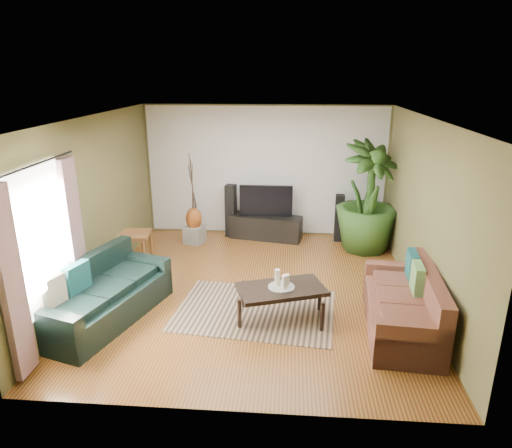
# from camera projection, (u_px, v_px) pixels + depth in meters

# --- Properties ---
(floor) EXTENTS (5.50, 5.50, 0.00)m
(floor) POSITION_uv_depth(u_px,v_px,m) (255.00, 290.00, 7.29)
(floor) COLOR brown
(floor) RESTS_ON ground
(ceiling) EXTENTS (5.50, 5.50, 0.00)m
(ceiling) POSITION_uv_depth(u_px,v_px,m) (255.00, 118.00, 6.43)
(ceiling) COLOR white
(ceiling) RESTS_ON ground
(wall_back) EXTENTS (5.00, 0.00, 5.00)m
(wall_back) POSITION_uv_depth(u_px,v_px,m) (266.00, 171.00, 9.46)
(wall_back) COLOR brown
(wall_back) RESTS_ON ground
(wall_front) EXTENTS (5.00, 0.00, 5.00)m
(wall_front) POSITION_uv_depth(u_px,v_px,m) (232.00, 294.00, 4.26)
(wall_front) COLOR brown
(wall_front) RESTS_ON ground
(wall_left) EXTENTS (0.00, 5.50, 5.50)m
(wall_left) POSITION_uv_depth(u_px,v_px,m) (94.00, 206.00, 7.05)
(wall_left) COLOR brown
(wall_left) RESTS_ON ground
(wall_right) EXTENTS (0.00, 5.50, 5.50)m
(wall_right) POSITION_uv_depth(u_px,v_px,m) (425.00, 213.00, 6.68)
(wall_right) COLOR brown
(wall_right) RESTS_ON ground
(backwall_panel) EXTENTS (4.90, 0.00, 4.90)m
(backwall_panel) POSITION_uv_depth(u_px,v_px,m) (265.00, 171.00, 9.45)
(backwall_panel) COLOR white
(backwall_panel) RESTS_ON ground
(window_pane) EXTENTS (0.00, 1.80, 1.80)m
(window_pane) POSITION_uv_depth(u_px,v_px,m) (40.00, 239.00, 5.52)
(window_pane) COLOR white
(window_pane) RESTS_ON ground
(curtain_near) EXTENTS (0.08, 0.35, 2.20)m
(curtain_near) POSITION_uv_depth(u_px,v_px,m) (12.00, 285.00, 4.88)
(curtain_near) COLOR gray
(curtain_near) RESTS_ON ground
(curtain_far) EXTENTS (0.08, 0.35, 2.20)m
(curtain_far) POSITION_uv_depth(u_px,v_px,m) (75.00, 237.00, 6.30)
(curtain_far) COLOR gray
(curtain_far) RESTS_ON ground
(curtain_rod) EXTENTS (0.03, 1.90, 0.03)m
(curtain_rod) POSITION_uv_depth(u_px,v_px,m) (33.00, 165.00, 5.23)
(curtain_rod) COLOR black
(curtain_rod) RESTS_ON ground
(sofa_left) EXTENTS (1.47, 2.25, 0.85)m
(sofa_left) POSITION_uv_depth(u_px,v_px,m) (104.00, 292.00, 6.32)
(sofa_left) COLOR black
(sofa_left) RESTS_ON floor
(sofa_right) EXTENTS (1.01, 1.97, 0.85)m
(sofa_right) POSITION_uv_depth(u_px,v_px,m) (402.00, 301.00, 6.05)
(sofa_right) COLOR brown
(sofa_right) RESTS_ON floor
(area_rug) EXTENTS (2.43, 1.84, 0.01)m
(area_rug) POSITION_uv_depth(u_px,v_px,m) (255.00, 310.00, 6.67)
(area_rug) COLOR #A58161
(area_rug) RESTS_ON floor
(coffee_table) EXTENTS (1.34, 1.01, 0.49)m
(coffee_table) POSITION_uv_depth(u_px,v_px,m) (281.00, 303.00, 6.38)
(coffee_table) COLOR black
(coffee_table) RESTS_ON floor
(candle_tray) EXTENTS (0.37, 0.37, 0.02)m
(candle_tray) POSITION_uv_depth(u_px,v_px,m) (281.00, 287.00, 6.30)
(candle_tray) COLOR #969691
(candle_tray) RESTS_ON coffee_table
(candle_tall) EXTENTS (0.08, 0.08, 0.24)m
(candle_tall) POSITION_uv_depth(u_px,v_px,m) (277.00, 277.00, 6.29)
(candle_tall) COLOR white
(candle_tall) RESTS_ON candle_tray
(candle_mid) EXTENTS (0.08, 0.08, 0.18)m
(candle_mid) POSITION_uv_depth(u_px,v_px,m) (284.00, 282.00, 6.23)
(candle_mid) COLOR #F5E3CE
(candle_mid) RESTS_ON candle_tray
(candle_short) EXTENTS (0.08, 0.08, 0.15)m
(candle_short) POSITION_uv_depth(u_px,v_px,m) (287.00, 280.00, 6.33)
(candle_short) COLOR beige
(candle_short) RESTS_ON candle_tray
(tv_stand) EXTENTS (1.54, 0.73, 0.49)m
(tv_stand) POSITION_uv_depth(u_px,v_px,m) (266.00, 227.00, 9.47)
(tv_stand) COLOR black
(tv_stand) RESTS_ON floor
(television) EXTENTS (1.08, 0.06, 0.64)m
(television) POSITION_uv_depth(u_px,v_px,m) (266.00, 201.00, 9.31)
(television) COLOR black
(television) RESTS_ON tv_stand
(speaker_left) EXTENTS (0.24, 0.25, 1.11)m
(speaker_left) POSITION_uv_depth(u_px,v_px,m) (231.00, 211.00, 9.53)
(speaker_left) COLOR black
(speaker_left) RESTS_ON floor
(speaker_right) EXTENTS (0.18, 0.20, 0.97)m
(speaker_right) POSITION_uv_depth(u_px,v_px,m) (339.00, 218.00, 9.29)
(speaker_right) COLOR black
(speaker_right) RESTS_ON floor
(potted_plant) EXTENTS (1.66, 1.66, 2.12)m
(potted_plant) POSITION_uv_depth(u_px,v_px,m) (368.00, 197.00, 8.64)
(potted_plant) COLOR #264A18
(potted_plant) RESTS_ON floor
(plant_pot) EXTENTS (0.39, 0.39, 0.30)m
(plant_pot) POSITION_uv_depth(u_px,v_px,m) (365.00, 242.00, 8.93)
(plant_pot) COLOR black
(plant_pot) RESTS_ON floor
(pedestal) EXTENTS (0.44, 0.44, 0.35)m
(pedestal) POSITION_uv_depth(u_px,v_px,m) (195.00, 234.00, 9.25)
(pedestal) COLOR gray
(pedestal) RESTS_ON floor
(vase) EXTENTS (0.32, 0.32, 0.45)m
(vase) POSITION_uv_depth(u_px,v_px,m) (194.00, 219.00, 9.15)
(vase) COLOR #994B1B
(vase) RESTS_ON pedestal
(side_table) EXTENTS (0.62, 0.62, 0.58)m
(side_table) POSITION_uv_depth(u_px,v_px,m) (135.00, 248.00, 8.23)
(side_table) COLOR brown
(side_table) RESTS_ON floor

